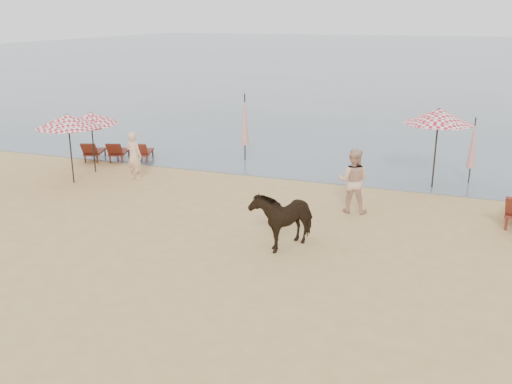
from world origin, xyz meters
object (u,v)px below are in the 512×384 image
Objects in this scene: umbrella_open_left_a at (68,121)px; umbrella_closed_right at (473,143)px; beachgoer_right_a at (353,181)px; umbrella_open_right at (439,116)px; umbrella_closed_left at (245,120)px; cow at (283,217)px; lounger_cluster_left at (118,151)px; beachgoer_left at (134,156)px; umbrella_open_left_b at (91,118)px.

umbrella_closed_right is at bearing 31.74° from umbrella_open_left_a.
umbrella_open_left_a is 1.26× the size of beachgoer_right_a.
umbrella_open_left_a is 1.05× the size of umbrella_closed_right.
umbrella_open_right reaches higher than umbrella_closed_left.
umbrella_open_right is 1.52× the size of cow.
lounger_cluster_left is 1.20× the size of umbrella_open_left_a.
cow is at bearing -120.47° from umbrella_closed_right.
cow is at bearing -62.49° from umbrella_closed_left.
umbrella_open_left_a is at bearing -145.94° from umbrella_open_right.
umbrella_closed_left is 1.16× the size of umbrella_closed_right.
beachgoer_right_a reaches higher than beachgoer_left.
cow is 3.22m from beachgoer_right_a.
beachgoer_left is at bearing -148.76° from umbrella_open_right.
cow is (-3.13, -6.27, -1.63)m from umbrella_open_right.
umbrella_open_right reaches higher than umbrella_closed_right.
umbrella_open_right reaches higher than lounger_cluster_left.
umbrella_open_right is (11.54, 2.14, 0.41)m from umbrella_open_left_b.
lounger_cluster_left is 1.25× the size of umbrella_open_left_b.
umbrella_open_right reaches higher than beachgoer_left.
beachgoer_left reaches higher than lounger_cluster_left.
umbrella_closed_right is at bearing 26.75° from umbrella_open_left_b.
beachgoer_left is 7.69m from beachgoer_right_a.
umbrella_open_left_b is 1.01× the size of umbrella_closed_right.
umbrella_open_left_a is 6.51m from umbrella_closed_left.
umbrella_open_right is at bearing -16.27° from lounger_cluster_left.
beachgoer_left is at bearing -162.30° from umbrella_closed_right.
umbrella_open_right is at bearing -10.36° from umbrella_closed_left.
lounger_cluster_left is at bearing 106.65° from umbrella_open_left_a.
umbrella_open_left_a reaches higher than cow.
umbrella_open_left_b is at bearing -104.14° from lounger_cluster_left.
umbrella_closed_right reaches higher than beachgoer_right_a.
umbrella_open_right is at bearing 23.48° from umbrella_open_left_b.
beachgoer_right_a is at bearing -42.02° from umbrella_closed_left.
umbrella_closed_left is 6.83m from beachgoer_right_a.
umbrella_open_left_b is 1.31× the size of cow.
umbrella_open_left_a is (0.25, -3.08, 1.73)m from lounger_cluster_left.
umbrella_open_right is at bearing -156.90° from beachgoer_left.
umbrella_closed_left is 4.64m from beachgoer_left.
umbrella_open_left_a reaches higher than umbrella_closed_right.
umbrella_closed_left is (-7.08, 1.29, -0.77)m from umbrella_open_right.
umbrella_open_left_a is 11.95m from umbrella_open_right.
cow is (-4.26, -7.24, -0.65)m from umbrella_closed_right.
cow is at bearing -13.22° from umbrella_open_left_b.
cow is 7.55m from beachgoer_left.
lounger_cluster_left is 1.69× the size of beachgoer_left.
cow is at bearing 158.57° from beachgoer_left.
umbrella_open_left_a is 0.91× the size of umbrella_closed_left.
cow is (8.40, -4.14, -1.23)m from umbrella_open_left_b.
umbrella_open_left_b is at bearing -10.75° from beachgoer_right_a.
beachgoer_left is at bearing -9.86° from beachgoer_right_a.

